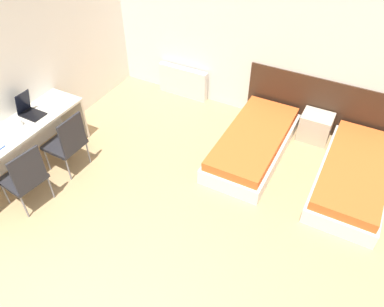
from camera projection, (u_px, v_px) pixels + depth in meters
name	position (u px, v px, depth m)	size (l,w,h in m)	color
wall_back	(254.00, 37.00, 5.80)	(6.02, 0.05, 2.70)	white
wall_left	(22.00, 63.00, 5.17)	(0.05, 5.55, 2.70)	white
headboard_panel	(322.00, 107.00, 5.91)	(2.47, 0.03, 0.94)	#382316
bed_near_window	(253.00, 143.00, 5.69)	(0.90, 1.98, 0.38)	silver
bed_near_door	(353.00, 175.00, 5.17)	(0.90, 1.98, 0.38)	silver
nightstand	(315.00, 127.00, 5.93)	(0.47, 0.39, 0.45)	beige
radiator	(183.00, 82.00, 6.86)	(0.95, 0.12, 0.56)	silver
desk	(17.00, 140.00, 5.10)	(0.58, 2.13, 0.75)	beige
chair_near_laptop	(67.00, 142.00, 5.22)	(0.49, 0.49, 0.94)	#232328
chair_near_notebook	(25.00, 176.00, 4.71)	(0.53, 0.53, 0.94)	#232328
laptop	(29.00, 110.00, 5.23)	(0.34, 0.24, 0.34)	black
mug	(20.00, 122.00, 5.06)	(0.08, 0.08, 0.09)	white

